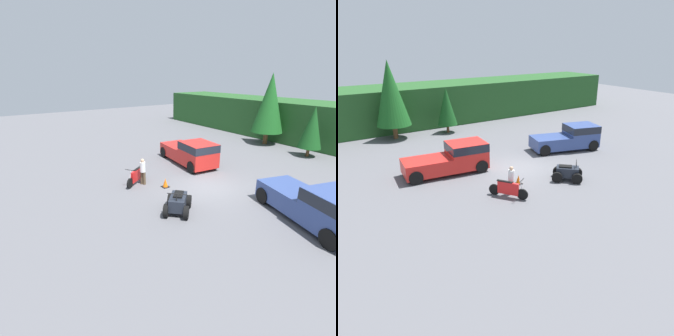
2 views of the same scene
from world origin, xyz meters
TOP-DOWN VIEW (x-y plane):
  - ground_plane at (0.00, 0.00)m, footprint 80.00×80.00m
  - tree_left at (-4.75, 11.78)m, footprint 2.91×2.91m
  - tree_mid_left at (-0.10, 11.11)m, footprint 1.81×1.81m
  - pickup_truck_red at (-3.86, 1.78)m, footprint 5.53×2.70m
  - pickup_truck_second at (5.84, 1.15)m, footprint 5.53×3.41m
  - dirt_bike at (-2.98, -3.26)m, footprint 1.37×1.94m
  - quad_atv at (1.37, -3.27)m, footprint 2.12×2.12m
  - rider_person at (-2.61, -3.01)m, footprint 0.46×0.46m
  - traffic_cone at (-1.48, -2.11)m, footprint 0.42×0.42m

SIDE VIEW (x-z plane):
  - ground_plane at x=0.00m, z-range 0.00..0.00m
  - traffic_cone at x=-1.48m, z-range -0.02..0.53m
  - quad_atv at x=1.37m, z-range -0.13..1.07m
  - dirt_bike at x=-2.98m, z-range -0.10..1.04m
  - rider_person at x=-2.61m, z-range 0.07..1.72m
  - pickup_truck_second at x=5.84m, z-range 0.05..1.94m
  - pickup_truck_red at x=-3.86m, z-range 0.05..1.95m
  - tree_mid_left at x=-0.10m, z-range 0.36..4.46m
  - tree_left at x=-4.75m, z-range 0.58..7.18m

